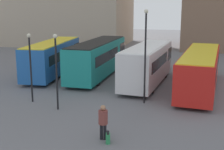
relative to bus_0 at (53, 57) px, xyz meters
name	(u,v)px	position (x,y,z in m)	size (l,w,h in m)	color
bus_0	(53,57)	(0.00, 0.00, 0.00)	(3.31, 10.65, 3.22)	#1E56A3
bus_1	(98,57)	(4.43, 0.42, 0.07)	(2.83, 11.40, 3.34)	#19847F
bus_2	(148,63)	(9.39, -1.48, 0.05)	(3.44, 9.91, 3.32)	silver
bus_3	(200,69)	(13.73, -2.14, -0.08)	(3.77, 12.21, 3.06)	red
traveler	(103,119)	(8.77, -13.47, -0.66)	(0.57, 0.57, 1.82)	black
suitcase	(108,138)	(9.13, -13.84, -1.49)	(0.29, 0.38, 0.71)	#28844C
lamp_post_0	(30,61)	(2.24, -8.56, 1.13)	(0.28, 0.28, 4.79)	black
lamp_post_1	(56,65)	(4.65, -9.67, 1.19)	(0.28, 0.28, 4.91)	black
lamp_post_2	(145,50)	(9.93, -6.98, 1.97)	(0.28, 0.28, 6.40)	black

